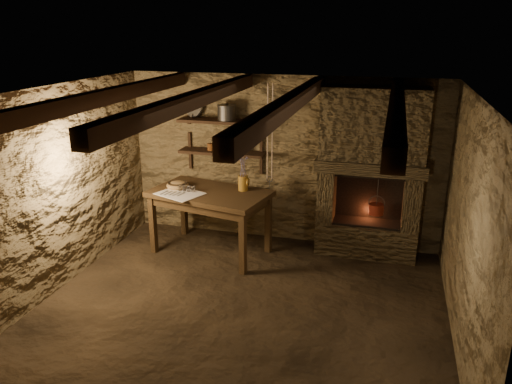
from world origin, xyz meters
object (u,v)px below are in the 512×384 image
(work_table, at_px, (211,220))
(stoneware_jug, at_px, (243,176))
(wooden_bowl, at_px, (178,185))
(iron_stockpot, at_px, (227,113))
(red_pot, at_px, (376,208))

(work_table, bearing_deg, stoneware_jug, 32.85)
(wooden_bowl, distance_m, iron_stockpot, 1.22)
(work_table, height_order, iron_stockpot, iron_stockpot)
(work_table, bearing_deg, red_pot, 23.78)
(work_table, distance_m, stoneware_jug, 0.77)
(iron_stockpot, distance_m, red_pot, 2.43)
(work_table, relative_size, red_pot, 3.19)
(work_table, relative_size, wooden_bowl, 5.55)
(stoneware_jug, bearing_deg, wooden_bowl, -178.76)
(wooden_bowl, height_order, iron_stockpot, iron_stockpot)
(iron_stockpot, bearing_deg, red_pot, -3.22)
(wooden_bowl, relative_size, iron_stockpot, 1.20)
(iron_stockpot, bearing_deg, wooden_bowl, -134.26)
(wooden_bowl, bearing_deg, work_table, -3.36)
(work_table, height_order, red_pot, red_pot)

